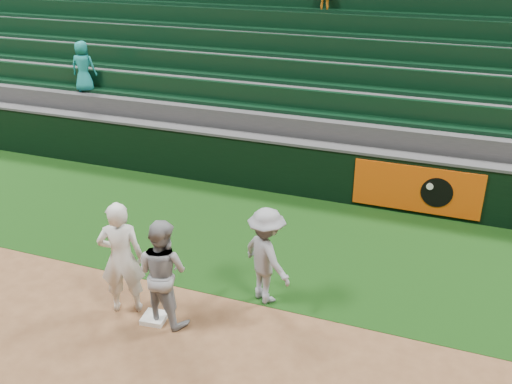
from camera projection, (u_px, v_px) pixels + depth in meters
ground at (175, 324)px, 8.69m from camera, size 70.00×70.00×0.00m
foul_grass at (246, 234)px, 11.24m from camera, size 36.00×4.20×0.01m
first_base at (154, 318)px, 8.76m from camera, size 0.39×0.39×0.08m
first_baseman at (121, 258)px, 8.66m from camera, size 0.80×0.69×1.87m
baserunner at (163, 272)px, 8.45m from camera, size 0.93×0.79×1.71m
base_coach at (267, 256)px, 8.94m from camera, size 1.20×1.09×1.62m
field_wall at (283, 165)px, 12.84m from camera, size 36.00×0.45×1.25m
stadium_seating at (325, 81)px, 15.60m from camera, size 36.00×5.95×5.52m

